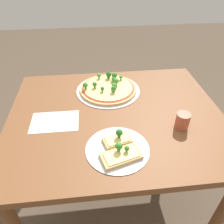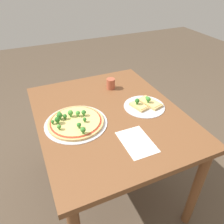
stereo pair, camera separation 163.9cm
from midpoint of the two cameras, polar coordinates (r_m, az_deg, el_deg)
The scene contains 6 objects.
ground_plane at distance 1.65m, azimuth 25.94°, elevation -38.43°, with size 8.00×8.00×0.00m, color brown.
dining_table at distance 1.07m, azimuth 36.70°, elevation -28.30°, with size 1.11×0.91×0.76m.
pizza_tray_whole at distance 1.05m, azimuth 31.05°, elevation -15.38°, with size 0.38×0.38×0.07m.
pizza_tray_slice at distance 0.95m, azimuth 49.77°, elevation -37.62°, with size 0.28×0.28×0.07m.
drinking_cup at distance 1.15m, azimuth 56.28°, elevation -23.73°, with size 0.07×0.07×0.08m, color #AD5138.
paper_menu at distance 0.84m, azimuth 21.89°, elevation -34.12°, with size 0.24×0.16×0.00m, color white.
Camera 1 is at (-0.12, -0.89, 1.46)m, focal length 35.00 mm.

